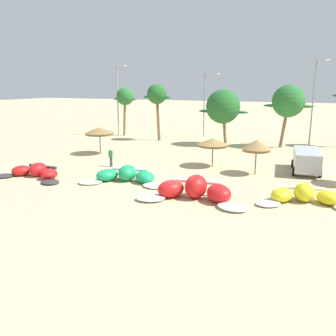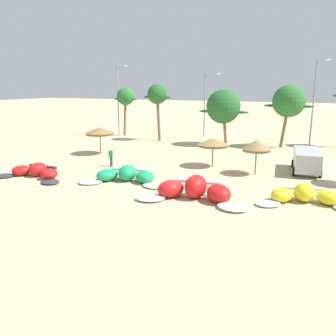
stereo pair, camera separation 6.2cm
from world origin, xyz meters
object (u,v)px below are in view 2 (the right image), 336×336
Objects in this scene: kite_far_left at (35,172)px; palm_left at (157,95)px; parked_van at (307,159)px; lamppost_west at (119,97)px; beach_umbrella_near_palms at (257,146)px; kite_left_of_center at (194,191)px; palm_center_left at (289,102)px; beach_umbrella_middle at (213,142)px; lamppost_west_center at (206,101)px; person_near_kites at (111,157)px; kite_left at (126,176)px; lamppost_east_center at (315,99)px; beach_umbrella_near_van at (100,131)px; kite_center at (305,196)px; palm_leftmost at (125,97)px; palm_left_of_gap at (223,107)px.

palm_left is (0.82, 20.60, 5.36)m from kite_far_left.
lamppost_west is (-25.32, 11.83, 4.30)m from parked_van.
kite_left_of_center is at bearing -106.85° from beach_umbrella_near_palms.
kite_left_of_center is 1.45× the size of parked_van.
palm_center_left reaches higher than kite_far_left.
beach_umbrella_middle is 0.32× the size of lamppost_west_center.
person_near_kites is at bearing -169.06° from beach_umbrella_near_palms.
lamppost_east_center is (12.06, 23.05, 5.04)m from kite_left.
beach_umbrella_middle is (12.40, -0.78, -0.25)m from beach_umbrella_near_van.
lamppost_west_center reaches higher than kite_center.
kite_left is at bearing -59.56° from palm_leftmost.
person_near_kites is at bearing -129.19° from palm_center_left.
kite_center is at bearing -38.26° from lamppost_west.
kite_far_left is at bearing -142.12° from beach_umbrella_middle.
lamppost_east_center is at bearing 52.18° from kite_far_left.
kite_left is at bearing -115.41° from palm_center_left.
lamppost_west is at bearing 173.03° from palm_left_of_gap.
beach_umbrella_near_palms is 4.68m from parked_van.
lamppost_east_center is (25.18, 2.55, 0.11)m from lamppost_west.
palm_left is (-2.65, 15.09, 4.96)m from person_near_kites.
palm_leftmost is at bearing 140.15° from kite_center.
lamppost_west_center reaches higher than beach_umbrella_near_palms.
kite_left is 1.03× the size of palm_left_of_gap.
palm_center_left is at bearing 34.23° from beach_umbrella_near_van.
beach_umbrella_middle reaches higher than parked_van.
lamppost_west_center is (-11.07, 4.30, -0.36)m from palm_center_left.
palm_left_of_gap is (-9.86, 9.94, 3.47)m from parked_van.
lamppost_west reaches higher than palm_center_left.
lamppost_west_center is (11.53, 3.76, -0.50)m from lamppost_west.
kite_center is (19.72, 2.02, 0.02)m from kite_far_left.
palm_left_of_gap is at bearing -169.31° from palm_center_left.
palm_left is at bearing -176.01° from palm_center_left.
palm_left_of_gap is (8.71, -0.24, -1.22)m from palm_left.
lamppost_west_center is (5.60, 26.00, 4.47)m from kite_far_left.
parked_van reaches higher than kite_far_left.
kite_center is at bearing -87.80° from parked_van.
kite_left is 0.94× the size of palm_left.
kite_far_left is at bearing -102.16° from lamppost_west_center.
lamppost_west_center is 13.72m from lamppost_east_center.
person_near_kites is at bearing -46.53° from beach_umbrella_near_van.
palm_left_of_gap is (-3.74, 20.44, 3.99)m from kite_left_of_center.
lamppost_east_center is at bearing 36.79° from beach_umbrella_near_van.
beach_umbrella_near_palms is at bearing -101.90° from lamppost_east_center.
beach_umbrella_near_van is 0.31× the size of lamppost_east_center.
parked_van is 12.34m from palm_center_left.
beach_umbrella_middle is at bearing -115.67° from lamppost_east_center.
palm_leftmost reaches higher than palm_left_of_gap.
palm_left is (-14.86, 12.73, 3.41)m from beach_umbrella_near_palms.
beach_umbrella_middle is 11.69m from palm_left_of_gap.
beach_umbrella_middle is at bearing -79.03° from palm_left_of_gap.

